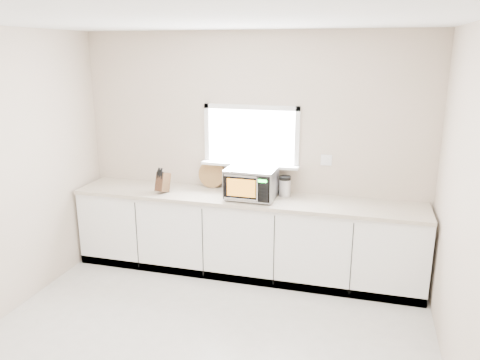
% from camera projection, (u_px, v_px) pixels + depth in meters
% --- Properties ---
extents(back_wall, '(4.00, 0.17, 2.70)m').
position_uv_depth(back_wall, '(252.00, 152.00, 5.35)').
color(back_wall, beige).
rests_on(back_wall, ground).
extents(cabinets, '(3.92, 0.60, 0.88)m').
position_uv_depth(cabinets, '(245.00, 236.00, 5.32)').
color(cabinets, white).
rests_on(cabinets, ground).
extents(countertop, '(3.92, 0.64, 0.04)m').
position_uv_depth(countertop, '(245.00, 198.00, 5.19)').
color(countertop, beige).
rests_on(countertop, cabinets).
extents(microwave, '(0.54, 0.45, 0.34)m').
position_uv_depth(microwave, '(251.00, 183.00, 5.07)').
color(microwave, black).
rests_on(microwave, countertop).
extents(knife_block, '(0.13, 0.22, 0.30)m').
position_uv_depth(knife_block, '(163.00, 182.00, 5.29)').
color(knife_block, '#412B17').
rests_on(knife_block, countertop).
extents(cutting_board, '(0.32, 0.08, 0.32)m').
position_uv_depth(cutting_board, '(212.00, 174.00, 5.49)').
color(cutting_board, '#A57E3F').
rests_on(cutting_board, countertop).
extents(coffee_grinder, '(0.17, 0.17, 0.23)m').
position_uv_depth(coffee_grinder, '(285.00, 186.00, 5.17)').
color(coffee_grinder, '#B8BAC0').
rests_on(coffee_grinder, countertop).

